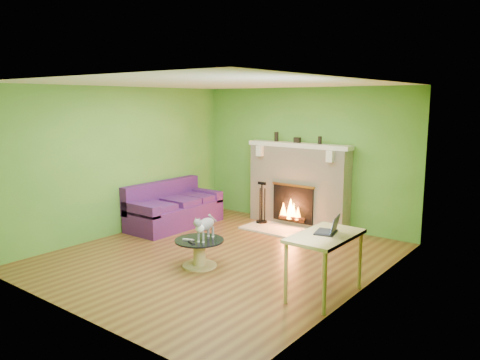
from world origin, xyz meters
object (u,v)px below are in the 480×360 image
object	(u,v)px
sofa	(173,209)
cat	(206,227)
coffee_table	(199,251)
desk	(325,242)

from	to	relation	value
sofa	cat	xyz separation A→B (m)	(2.00, -1.29, 0.26)
coffee_table	desk	world-z (taller)	desk
coffee_table	cat	world-z (taller)	cat
coffee_table	cat	distance (m)	0.37
desk	sofa	bearing A→B (deg)	162.99
cat	coffee_table	bearing A→B (deg)	-162.04
sofa	cat	bearing A→B (deg)	-32.92
coffee_table	desk	size ratio (longest dim) A/B	0.67
desk	coffee_table	bearing A→B (deg)	-174.65
desk	cat	distance (m)	1.82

